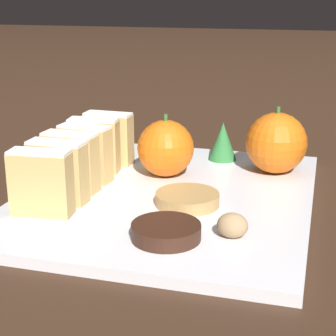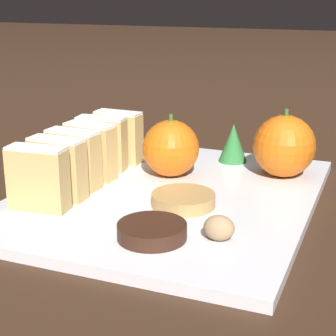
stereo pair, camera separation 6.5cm
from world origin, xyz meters
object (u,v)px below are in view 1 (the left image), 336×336
at_px(orange_near, 166,148).
at_px(orange_far, 276,143).
at_px(walnut, 233,225).
at_px(chocolate_cookie, 166,231).

bearing_deg(orange_near, orange_far, 21.00).
bearing_deg(walnut, orange_far, 84.70).
xyz_separation_m(orange_near, chocolate_cookie, (0.05, -0.18, -0.03)).
distance_m(orange_far, walnut, 0.22).
relative_size(orange_far, chocolate_cookie, 1.29).
height_order(orange_far, chocolate_cookie, orange_far).
distance_m(orange_far, chocolate_cookie, 0.25).
height_order(orange_near, chocolate_cookie, orange_near).
relative_size(orange_near, walnut, 2.66).
xyz_separation_m(orange_near, orange_far, (0.13, 0.05, 0.00)).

